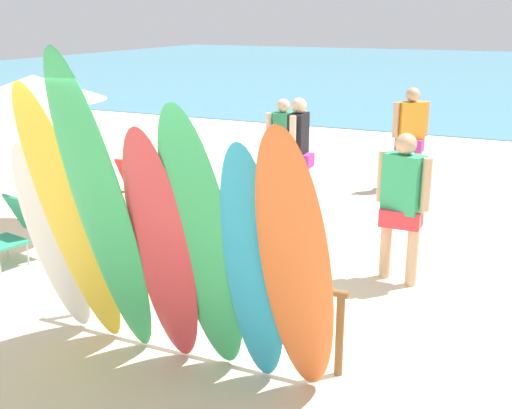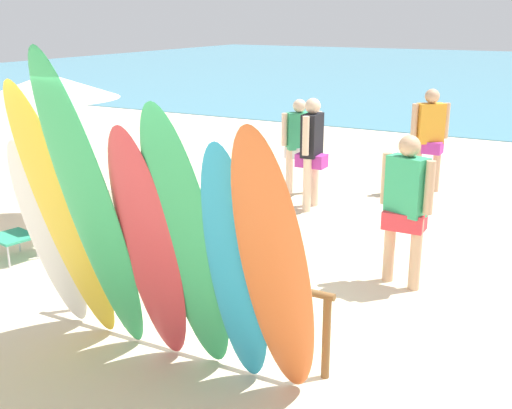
{
  "view_description": "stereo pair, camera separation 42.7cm",
  "coord_description": "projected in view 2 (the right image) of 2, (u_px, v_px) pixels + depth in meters",
  "views": [
    {
      "loc": [
        2.7,
        -4.59,
        2.91
      ],
      "look_at": [
        0.0,
        1.26,
        0.98
      ],
      "focal_mm": 44.77,
      "sensor_mm": 36.0,
      "label": 1
    },
    {
      "loc": [
        3.09,
        -4.4,
        2.91
      ],
      "look_at": [
        0.0,
        1.26,
        0.98
      ],
      "focal_mm": 44.77,
      "sensor_mm": 36.0,
      "label": 2
    }
  ],
  "objects": [
    {
      "name": "beach_chair_red",
      "position": [
        143.0,
        183.0,
        9.79
      ],
      "size": [
        0.52,
        0.74,
        0.8
      ],
      "rotation": [
        0.0,
        0.0,
        0.03
      ],
      "color": "#B7B7BC",
      "rests_on": "ground"
    },
    {
      "name": "beach_chair_striped",
      "position": [
        25.0,
        223.0,
        7.91
      ],
      "size": [
        0.64,
        0.8,
        0.81
      ],
      "rotation": [
        0.0,
        0.0,
        -0.21
      ],
      "color": "#B7B7BC",
      "rests_on": "ground"
    },
    {
      "name": "beach_chair_blue",
      "position": [
        117.0,
        222.0,
        7.93
      ],
      "size": [
        0.59,
        0.72,
        0.83
      ],
      "rotation": [
        0.0,
        0.0,
        0.15
      ],
      "color": "#B7B7BC",
      "rests_on": "ground"
    },
    {
      "name": "surfboard_teal_5",
      "position": [
        236.0,
        271.0,
        4.8
      ],
      "size": [
        0.5,
        0.7,
        2.11
      ],
      "primitive_type": "ellipsoid",
      "rotation": [
        0.28,
        0.0,
        0.06
      ],
      "color": "#289EC6",
      "rests_on": "ground"
    },
    {
      "name": "beachgoer_midbeach",
      "position": [
        299.0,
        140.0,
        10.51
      ],
      "size": [
        0.46,
        0.45,
        1.59
      ],
      "rotation": [
        0.0,
        0.0,
        0.78
      ],
      "color": "beige",
      "rests_on": "ground"
    },
    {
      "name": "surfboard_orange_6",
      "position": [
        275.0,
        274.0,
        4.52
      ],
      "size": [
        0.55,
        0.92,
        2.29
      ],
      "primitive_type": "ellipsoid",
      "rotation": [
        0.35,
        0.0,
        0.03
      ],
      "color": "orange",
      "rests_on": "ground"
    },
    {
      "name": "surfboard_rack",
      "position": [
        189.0,
        281.0,
        5.78
      ],
      "size": [
        2.81,
        0.07,
        0.77
      ],
      "color": "brown",
      "rests_on": "ground"
    },
    {
      "name": "ground",
      "position": [
        475.0,
        123.0,
        17.73
      ],
      "size": [
        60.0,
        60.0,
        0.0
      ],
      "primitive_type": "plane",
      "color": "beige"
    },
    {
      "name": "beachgoer_strolling",
      "position": [
        429.0,
        133.0,
        10.61
      ],
      "size": [
        0.54,
        0.45,
        1.74
      ],
      "rotation": [
        0.0,
        0.0,
        3.81
      ],
      "color": "tan",
      "rests_on": "ground"
    },
    {
      "name": "surfboard_green_4",
      "position": [
        188.0,
        247.0,
        4.94
      ],
      "size": [
        0.57,
        0.82,
        2.36
      ],
      "primitive_type": "ellipsoid",
      "rotation": [
        0.31,
        0.0,
        -0.01
      ],
      "color": "#38B266",
      "rests_on": "ground"
    },
    {
      "name": "beachgoer_by_water",
      "position": [
        406.0,
        201.0,
        6.88
      ],
      "size": [
        0.62,
        0.34,
        1.7
      ],
      "rotation": [
        0.0,
        0.0,
        2.84
      ],
      "color": "tan",
      "rests_on": "ground"
    },
    {
      "name": "surfboard_white_0",
      "position": [
        50.0,
        238.0,
        5.77
      ],
      "size": [
        0.53,
        0.75,
        1.94
      ],
      "primitive_type": "ellipsoid",
      "rotation": [
        0.32,
        0.0,
        0.08
      ],
      "color": "white",
      "rests_on": "ground"
    },
    {
      "name": "surfboard_red_3",
      "position": [
        150.0,
        251.0,
        5.12
      ],
      "size": [
        0.56,
        0.77,
        2.17
      ],
      "primitive_type": "ellipsoid",
      "rotation": [
        0.3,
        0.0,
        0.1
      ],
      "color": "#D13D42",
      "rests_on": "ground"
    },
    {
      "name": "surfboard_green_2",
      "position": [
        94.0,
        216.0,
        5.08
      ],
      "size": [
        0.57,
        1.11,
        2.74
      ],
      "primitive_type": "ellipsoid",
      "rotation": [
        0.35,
        0.0,
        0.1
      ],
      "color": "#38B266",
      "rests_on": "ground"
    },
    {
      "name": "surfboard_yellow_1",
      "position": [
        65.0,
        220.0,
        5.41
      ],
      "size": [
        0.57,
        0.93,
        2.47
      ],
      "primitive_type": "ellipsoid",
      "rotation": [
        0.33,
        0.0,
        -0.03
      ],
      "color": "yellow",
      "rests_on": "ground"
    },
    {
      "name": "beachgoer_near_rack",
      "position": [
        312.0,
        146.0,
        9.68
      ],
      "size": [
        0.45,
        0.65,
        1.71
      ],
      "rotation": [
        0.0,
        0.0,
        1.63
      ],
      "color": "beige",
      "rests_on": "ground"
    },
    {
      "name": "beach_umbrella",
      "position": [
        49.0,
        86.0,
        8.53
      ],
      "size": [
        1.87,
        1.87,
        2.15
      ],
      "color": "silver",
      "rests_on": "ground"
    }
  ]
}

